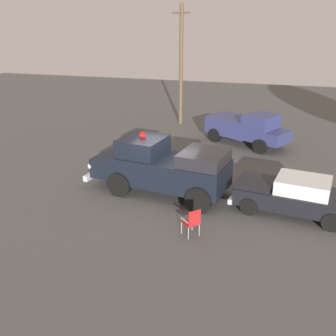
# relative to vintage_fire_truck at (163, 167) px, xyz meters

# --- Properties ---
(ground_plane) EXTENTS (60.00, 60.00, 0.00)m
(ground_plane) POSITION_rel_vintage_fire_truck_xyz_m (0.09, -0.16, -1.20)
(ground_plane) COLOR #514F4C
(vintage_fire_truck) EXTENTS (6.22, 3.17, 2.59)m
(vintage_fire_truck) POSITION_rel_vintage_fire_truck_xyz_m (0.00, 0.00, 0.00)
(vintage_fire_truck) COLOR black
(vintage_fire_truck) RESTS_ON ground
(classic_hot_rod) EXTENTS (4.60, 2.53, 1.46)m
(classic_hot_rod) POSITION_rel_vintage_fire_truck_xyz_m (5.20, -0.38, -0.45)
(classic_hot_rod) COLOR black
(classic_hot_rod) RESTS_ON ground
(parked_pickup) EXTENTS (5.07, 3.89, 1.90)m
(parked_pickup) POSITION_rel_vintage_fire_truck_xyz_m (2.74, 7.82, -0.21)
(parked_pickup) COLOR black
(parked_pickup) RESTS_ON ground
(lawn_chair_near_truck) EXTENTS (0.69, 0.69, 1.02)m
(lawn_chair_near_truck) POSITION_rel_vintage_fire_truck_xyz_m (1.23, 2.76, -0.61)
(lawn_chair_near_truck) COLOR #B7BABF
(lawn_chair_near_truck) RESTS_ON ground
(lawn_chair_by_car) EXTENTS (0.69, 0.69, 1.02)m
(lawn_chair_by_car) POSITION_rel_vintage_fire_truck_xyz_m (1.95, -3.12, -0.61)
(lawn_chair_by_car) COLOR #B7BABF
(lawn_chair_by_car) RESTS_ON ground
(spectator_seated) EXTENTS (0.65, 0.63, 1.29)m
(spectator_seated) POSITION_rel_vintage_fire_truck_xyz_m (1.13, 2.67, -0.50)
(spectator_seated) COLOR #383842
(spectator_seated) RESTS_ON ground
(utility_pole) EXTENTS (0.82, 1.60, 7.75)m
(utility_pole) POSITION_rel_vintage_fire_truck_xyz_m (-2.09, 11.44, 2.82)
(utility_pole) COLOR brown
(utility_pole) RESTS_ON ground
(traffic_cone) EXTENTS (0.40, 0.40, 0.64)m
(traffic_cone) POSITION_rel_vintage_fire_truck_xyz_m (5.07, 1.82, -0.89)
(traffic_cone) COLOR orange
(traffic_cone) RESTS_ON ground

